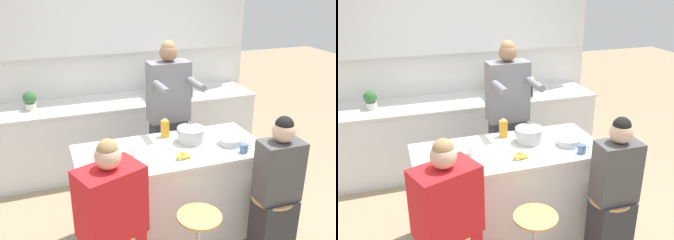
{
  "view_description": "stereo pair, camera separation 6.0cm",
  "coord_description": "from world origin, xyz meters",
  "views": [
    {
      "loc": [
        -1.02,
        -2.81,
        2.38
      ],
      "look_at": [
        0.0,
        0.08,
        1.18
      ],
      "focal_mm": 40.0,
      "sensor_mm": 36.0,
      "label": 1
    },
    {
      "loc": [
        -0.96,
        -2.83,
        2.38
      ],
      "look_at": [
        0.0,
        0.08,
        1.18
      ],
      "focal_mm": 40.0,
      "sensor_mm": 36.0,
      "label": 2
    }
  ],
  "objects": [
    {
      "name": "microwave",
      "position": [
        0.53,
        1.55,
        1.03
      ],
      "size": [
        0.54,
        0.4,
        0.26
      ],
      "color": "white",
      "rests_on": "back_counter"
    },
    {
      "name": "bar_stool_rightmost",
      "position": [
        0.67,
        -0.61,
        0.34
      ],
      "size": [
        0.38,
        0.38,
        0.66
      ],
      "color": "tan",
      "rests_on": "ground_plane"
    },
    {
      "name": "banana_bunch",
      "position": [
        0.03,
        -0.2,
        0.95
      ],
      "size": [
        0.16,
        0.12,
        0.05
      ],
      "color": "yellow",
      "rests_on": "kitchen_island"
    },
    {
      "name": "ground_plane",
      "position": [
        0.0,
        0.0,
        0.0
      ],
      "size": [
        16.0,
        16.0,
        0.0
      ],
      "primitive_type": "plane",
      "color": "tan"
    },
    {
      "name": "cooking_pot",
      "position": [
        0.23,
        0.09,
        1.0
      ],
      "size": [
        0.34,
        0.26,
        0.14
      ],
      "color": "#B7BABC",
      "rests_on": "kitchen_island"
    },
    {
      "name": "person_wrapped_blanket",
      "position": [
        -0.66,
        -0.63,
        0.66
      ],
      "size": [
        0.51,
        0.42,
        1.39
      ],
      "rotation": [
        0.0,
        0.0,
        0.36
      ],
      "color": "red",
      "rests_on": "ground_plane"
    },
    {
      "name": "coffee_cup_far",
      "position": [
        -0.33,
        0.01,
        0.97
      ],
      "size": [
        0.11,
        0.08,
        0.08
      ],
      "color": "white",
      "rests_on": "kitchen_island"
    },
    {
      "name": "potted_plant",
      "position": [
        -1.16,
        1.59,
        1.01
      ],
      "size": [
        0.15,
        0.15,
        0.22
      ],
      "color": "beige",
      "rests_on": "back_counter"
    },
    {
      "name": "coffee_cup_near",
      "position": [
        0.58,
        -0.27,
        0.97
      ],
      "size": [
        0.11,
        0.07,
        0.08
      ],
      "color": "#4C7099",
      "rests_on": "kitchen_island"
    },
    {
      "name": "fruit_bowl",
      "position": [
        0.55,
        -0.08,
        0.96
      ],
      "size": [
        0.22,
        0.22,
        0.06
      ],
      "color": "#B7BABC",
      "rests_on": "kitchen_island"
    },
    {
      "name": "back_counter",
      "position": [
        0.0,
        1.59,
        0.45
      ],
      "size": [
        3.31,
        0.69,
        0.9
      ],
      "color": "silver",
      "rests_on": "ground_plane"
    },
    {
      "name": "wall_back",
      "position": [
        0.0,
        1.93,
        1.54
      ],
      "size": [
        3.57,
        0.22,
        2.7
      ],
      "color": "silver",
      "rests_on": "ground_plane"
    },
    {
      "name": "person_cooking",
      "position": [
        0.21,
        0.65,
        0.88
      ],
      "size": [
        0.43,
        0.57,
        1.77
      ],
      "rotation": [
        0.0,
        0.0,
        0.01
      ],
      "color": "#383842",
      "rests_on": "ground_plane"
    },
    {
      "name": "person_seated_near",
      "position": [
        0.69,
        -0.63,
        0.63
      ],
      "size": [
        0.35,
        0.27,
        1.38
      ],
      "rotation": [
        0.0,
        0.0,
        -0.03
      ],
      "color": "#333338",
      "rests_on": "ground_plane"
    },
    {
      "name": "kitchen_island",
      "position": [
        0.0,
        0.0,
        0.47
      ],
      "size": [
        1.68,
        0.77,
        0.93
      ],
      "color": "black",
      "rests_on": "ground_plane"
    },
    {
      "name": "juice_carton",
      "position": [
        0.04,
        0.28,
        1.01
      ],
      "size": [
        0.07,
        0.07,
        0.18
      ],
      "color": "gold",
      "rests_on": "kitchen_island"
    }
  ]
}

